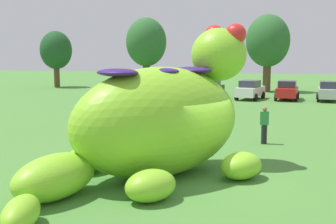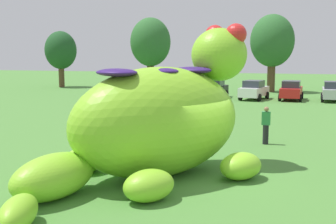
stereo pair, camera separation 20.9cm
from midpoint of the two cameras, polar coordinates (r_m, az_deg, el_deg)
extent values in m
plane|color=#4C8438|center=(14.47, 4.11, -8.60)|extent=(160.00, 160.00, 0.00)
ellipsoid|color=#8CD12D|center=(14.27, -1.53, -1.32)|extent=(6.35, 7.16, 3.64)
ellipsoid|color=#8CD12D|center=(15.92, 6.37, 7.55)|extent=(2.78, 2.83, 1.92)
sphere|color=red|center=(16.52, 5.79, 10.06)|extent=(0.77, 0.77, 0.77)
sphere|color=red|center=(15.79, 8.54, 10.13)|extent=(0.77, 0.77, 0.77)
ellipsoid|color=navy|center=(15.04, 2.86, 5.55)|extent=(1.86, 1.79, 0.24)
ellipsoid|color=navy|center=(14.11, -1.55, 5.41)|extent=(1.86, 1.79, 0.24)
ellipsoid|color=navy|center=(13.18, -7.15, 5.20)|extent=(1.86, 1.79, 0.24)
ellipsoid|color=#8CD12D|center=(17.17, -0.94, -4.45)|extent=(1.80, 1.91, 0.89)
ellipsoid|color=#8CD12D|center=(14.30, 9.23, -7.03)|extent=(1.80, 1.91, 0.89)
ellipsoid|color=#8CD12D|center=(15.14, -11.25, -6.25)|extent=(1.80, 1.91, 0.89)
ellipsoid|color=#8CD12D|center=(12.09, -2.81, -9.68)|extent=(1.80, 1.91, 0.89)
ellipsoid|color=#8CD12D|center=(12.65, -15.11, -8.24)|extent=(2.15, 3.19, 1.27)
ellipsoid|color=#8CD12D|center=(10.81, -19.40, -12.56)|extent=(1.23, 1.82, 0.78)
cube|color=#1E7238|center=(42.34, -3.47, 3.13)|extent=(2.36, 4.33, 0.80)
cube|color=#2D333D|center=(42.16, -3.57, 4.07)|extent=(1.81, 2.19, 0.60)
cylinder|color=black|center=(43.89, -3.62, 2.77)|extent=(0.34, 0.67, 0.64)
cylinder|color=black|center=(43.08, -1.65, 2.69)|extent=(0.34, 0.67, 0.64)
cylinder|color=black|center=(41.70, -5.34, 2.49)|extent=(0.34, 0.67, 0.64)
cylinder|color=black|center=(40.85, -3.29, 2.41)|extent=(0.34, 0.67, 0.64)
cube|color=#2347B7|center=(41.25, 0.95, 3.03)|extent=(2.27, 4.30, 0.80)
cube|color=#2D333D|center=(41.06, 0.87, 3.99)|extent=(1.76, 2.16, 0.60)
cylinder|color=black|center=(42.78, 0.58, 2.66)|extent=(0.33, 0.67, 0.64)
cylinder|color=black|center=(42.13, 2.70, 2.57)|extent=(0.33, 0.67, 0.64)
cylinder|color=black|center=(40.47, -0.87, 2.37)|extent=(0.33, 0.67, 0.64)
cylinder|color=black|center=(39.79, 1.35, 2.28)|extent=(0.33, 0.67, 0.64)
cube|color=black|center=(40.29, 5.53, 2.88)|extent=(1.97, 4.20, 0.80)
cube|color=#2D333D|center=(40.10, 5.49, 3.86)|extent=(1.62, 2.06, 0.60)
cylinder|color=black|center=(41.77, 4.83, 2.51)|extent=(0.28, 0.65, 0.64)
cylinder|color=black|center=(41.36, 7.11, 2.43)|extent=(0.28, 0.65, 0.64)
cylinder|color=black|center=(39.33, 3.87, 2.20)|extent=(0.28, 0.65, 0.64)
cylinder|color=black|center=(38.90, 6.28, 2.11)|extent=(0.28, 0.65, 0.64)
cube|color=white|center=(39.51, 10.66, 2.69)|extent=(2.45, 4.35, 0.80)
cube|color=#2D333D|center=(39.32, 10.62, 3.69)|extent=(1.84, 2.22, 0.60)
cylinder|color=black|center=(41.00, 10.01, 2.32)|extent=(0.36, 0.67, 0.64)
cylinder|color=black|center=(40.54, 12.31, 2.21)|extent=(0.36, 0.67, 0.64)
cylinder|color=black|center=(38.59, 8.90, 2.02)|extent=(0.36, 0.67, 0.64)
cylinder|color=black|center=(38.10, 11.33, 1.89)|extent=(0.36, 0.67, 0.64)
cube|color=red|center=(39.83, 15.33, 2.59)|extent=(1.93, 4.19, 0.80)
cube|color=#2D333D|center=(39.62, 15.35, 3.58)|extent=(1.61, 2.05, 0.60)
cylinder|color=black|center=(41.19, 14.26, 2.23)|extent=(0.28, 0.65, 0.64)
cylinder|color=black|center=(41.08, 16.62, 2.13)|extent=(0.28, 0.65, 0.64)
cylinder|color=black|center=(38.67, 13.92, 1.90)|extent=(0.28, 0.65, 0.64)
cylinder|color=black|center=(38.55, 16.43, 1.79)|extent=(0.28, 0.65, 0.64)
cube|color=#B7BABF|center=(39.96, 20.32, 2.40)|extent=(1.83, 4.15, 0.80)
cube|color=#2D333D|center=(39.76, 20.38, 3.39)|extent=(1.56, 2.01, 0.60)
cylinder|color=black|center=(41.23, 19.04, 2.05)|extent=(0.26, 0.65, 0.64)
cylinder|color=black|center=(38.70, 19.11, 1.71)|extent=(0.26, 0.65, 0.64)
cylinder|color=brown|center=(55.12, -14.58, 4.46)|extent=(0.69, 0.69, 2.41)
ellipsoid|color=#1E4C23|center=(55.05, -14.70, 7.92)|extent=(3.86, 3.86, 4.63)
cylinder|color=brown|center=(50.07, -2.98, 4.66)|extent=(0.82, 0.82, 2.89)
ellipsoid|color=#2D662D|center=(50.02, -3.02, 9.22)|extent=(4.62, 4.62, 5.54)
cylinder|color=brown|center=(48.02, 12.79, 4.38)|extent=(0.83, 0.83, 2.91)
ellipsoid|color=#2D662D|center=(47.98, 12.93, 9.18)|extent=(4.66, 4.66, 5.60)
cylinder|color=#726656|center=(24.69, 5.81, -0.78)|extent=(0.26, 0.26, 0.88)
cube|color=#2D4CA5|center=(24.60, 5.83, 0.93)|extent=(0.38, 0.22, 0.60)
sphere|color=brown|center=(24.55, 5.84, 1.90)|extent=(0.22, 0.22, 0.22)
cylinder|color=black|center=(20.02, 12.29, -2.90)|extent=(0.26, 0.26, 0.88)
cube|color=#338C4C|center=(19.90, 12.35, -0.80)|extent=(0.38, 0.22, 0.60)
sphere|color=#9E7051|center=(19.85, 12.38, 0.40)|extent=(0.22, 0.22, 0.22)
camera|label=1|loc=(0.10, -90.39, -0.05)|focal=46.12mm
camera|label=2|loc=(0.10, 89.61, 0.05)|focal=46.12mm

